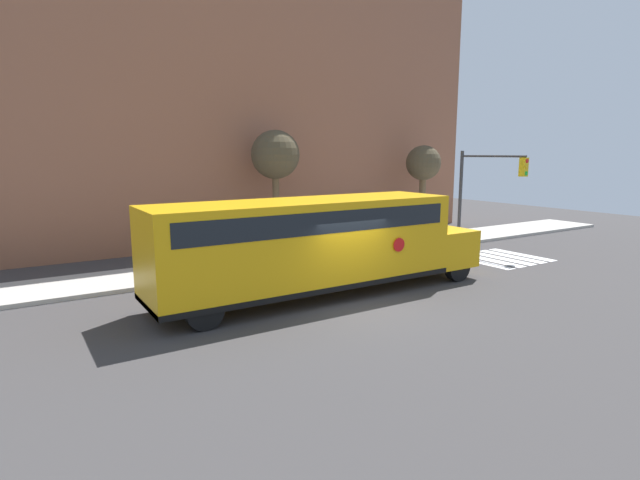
{
  "coord_description": "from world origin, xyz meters",
  "views": [
    {
      "loc": [
        -8.62,
        -11.62,
        4.48
      ],
      "look_at": [
        -0.03,
        1.89,
        1.69
      ],
      "focal_mm": 28.0,
      "sensor_mm": 36.0,
      "label": 1
    }
  ],
  "objects": [
    {
      "name": "traffic_light",
      "position": [
        10.2,
        3.93,
        3.11
      ],
      "size": [
        0.28,
        3.65,
        4.6
      ],
      "color": "#38383A",
      "rests_on": "ground"
    },
    {
      "name": "crosswalk_stripes",
      "position": [
        9.34,
        2.0,
        0.0
      ],
      "size": [
        3.3,
        3.2,
        0.01
      ],
      "color": "white",
      "rests_on": "ground"
    },
    {
      "name": "stop_sign",
      "position": [
        7.37,
        5.38,
        1.62
      ],
      "size": [
        0.65,
        0.1,
        2.48
      ],
      "color": "#38383A",
      "rests_on": "ground"
    },
    {
      "name": "sidewalk_strip",
      "position": [
        0.0,
        6.5,
        0.07
      ],
      "size": [
        44.0,
        3.0,
        0.15
      ],
      "color": "#B2ADA3",
      "rests_on": "ground"
    },
    {
      "name": "tree_far_sidewalk",
      "position": [
        11.39,
        9.07,
        3.82
      ],
      "size": [
        1.94,
        1.94,
        4.93
      ],
      "color": "brown",
      "rests_on": "ground"
    },
    {
      "name": "tree_near_sidewalk",
      "position": [
        2.23,
        9.34,
        4.34
      ],
      "size": [
        2.26,
        2.26,
        5.56
      ],
      "color": "brown",
      "rests_on": "ground"
    },
    {
      "name": "ground_plane",
      "position": [
        0.0,
        0.0,
        0.0
      ],
      "size": [
        60.0,
        60.0,
        0.0
      ],
      "primitive_type": "plane",
      "color": "#3A3838"
    },
    {
      "name": "school_bus",
      "position": [
        -0.51,
        1.39,
        1.78
      ],
      "size": [
        11.44,
        2.57,
        3.08
      ],
      "color": "#EAA80F",
      "rests_on": "ground"
    },
    {
      "name": "building_backdrop",
      "position": [
        0.0,
        13.0,
        6.96
      ],
      "size": [
        32.0,
        4.0,
        13.93
      ],
      "color": "#935B42",
      "rests_on": "ground"
    }
  ]
}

